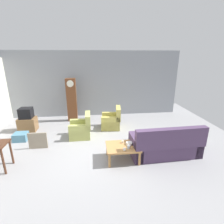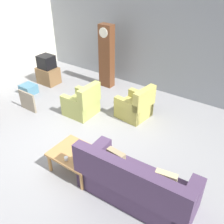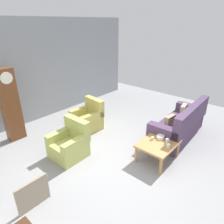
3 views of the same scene
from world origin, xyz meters
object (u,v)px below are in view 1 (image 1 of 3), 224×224
at_px(cup_white_porcelain, 124,149).
at_px(cup_cream_tall, 123,142).
at_px(framed_picture_leaning, 38,141).
at_px(armchair_olive_far, 112,121).
at_px(tv_crt, 26,113).
at_px(storage_box_blue, 21,137).
at_px(coffee_table_wood, 123,148).
at_px(cup_blue_rimmed, 129,147).
at_px(bowl_white_stacked, 129,143).
at_px(grandfather_clock, 72,100).
at_px(armchair_olive_near, 81,129).
at_px(tv_stand_cabinet, 28,124).
at_px(couch_floral, 166,145).

xyz_separation_m(cup_white_porcelain, cup_cream_tall, (0.03, 0.43, 0.00)).
bearing_deg(framed_picture_leaning, armchair_olive_far, 28.64).
height_order(tv_crt, storage_box_blue, tv_crt).
distance_m(armchair_olive_far, cup_cream_tall, 2.23).
bearing_deg(cup_white_porcelain, coffee_table_wood, 90.14).
distance_m(coffee_table_wood, cup_cream_tall, 0.21).
bearing_deg(tv_crt, cup_blue_rimmed, -36.20).
relative_size(coffee_table_wood, tv_crt, 2.00).
height_order(storage_box_blue, cup_white_porcelain, cup_white_porcelain).
bearing_deg(bowl_white_stacked, grandfather_clock, 120.09).
bearing_deg(coffee_table_wood, armchair_olive_near, 127.55).
xyz_separation_m(framed_picture_leaning, storage_box_blue, (-0.81, 0.67, -0.14)).
xyz_separation_m(cup_blue_rimmed, bowl_white_stacked, (0.06, 0.22, -0.01)).
distance_m(framed_picture_leaning, storage_box_blue, 1.06).
bearing_deg(tv_stand_cabinet, cup_white_porcelain, -38.26).
height_order(armchair_olive_far, storage_box_blue, armchair_olive_far).
bearing_deg(bowl_white_stacked, framed_picture_leaning, 162.61).
bearing_deg(cup_white_porcelain, armchair_olive_far, 91.02).
xyz_separation_m(cup_white_porcelain, cup_blue_rimmed, (0.14, 0.10, 0.01)).
bearing_deg(tv_stand_cabinet, armchair_olive_near, -20.50).
xyz_separation_m(grandfather_clock, tv_stand_cabinet, (-1.72, -0.99, -0.73)).
bearing_deg(cup_cream_tall, tv_stand_cabinet, 146.56).
bearing_deg(armchair_olive_far, bowl_white_stacked, -83.87).
height_order(framed_picture_leaning, cup_blue_rimmed, framed_picture_leaning).
bearing_deg(armchair_olive_far, cup_blue_rimmed, -85.81).
bearing_deg(couch_floral, storage_box_blue, 161.94).
xyz_separation_m(armchair_olive_far, coffee_table_wood, (0.05, -2.40, 0.08)).
bearing_deg(grandfather_clock, bowl_white_stacked, -59.91).
relative_size(armchair_olive_near, tv_crt, 1.92).
bearing_deg(framed_picture_leaning, bowl_white_stacked, -17.39).
xyz_separation_m(couch_floral, tv_crt, (-4.86, 2.46, 0.41)).
xyz_separation_m(grandfather_clock, cup_white_porcelain, (1.79, -3.76, -0.52)).
bearing_deg(cup_blue_rimmed, coffee_table_wood, 131.80).
xyz_separation_m(storage_box_blue, cup_blue_rimmed, (3.63, -1.79, 0.36)).
height_order(couch_floral, coffee_table_wood, couch_floral).
relative_size(framed_picture_leaning, bowl_white_stacked, 3.16).
distance_m(armchair_olive_far, tv_stand_cabinet, 3.47).
relative_size(framed_picture_leaning, cup_blue_rimmed, 6.01).
bearing_deg(armchair_olive_far, tv_crt, 178.04).
relative_size(armchair_olive_near, bowl_white_stacked, 4.84).
xyz_separation_m(grandfather_clock, tv_crt, (-1.72, -0.99, -0.25)).
height_order(cup_blue_rimmed, bowl_white_stacked, cup_blue_rimmed).
bearing_deg(grandfather_clock, tv_crt, -150.21).
bearing_deg(framed_picture_leaning, armchair_olive_near, 27.80).
xyz_separation_m(couch_floral, cup_blue_rimmed, (-1.20, -0.22, 0.15)).
bearing_deg(bowl_white_stacked, couch_floral, -0.01).
height_order(armchair_olive_near, tv_stand_cabinet, armchair_olive_near).
distance_m(couch_floral, bowl_white_stacked, 1.14).
distance_m(couch_floral, storage_box_blue, 5.08).
height_order(armchair_olive_near, cup_cream_tall, armchair_olive_near).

